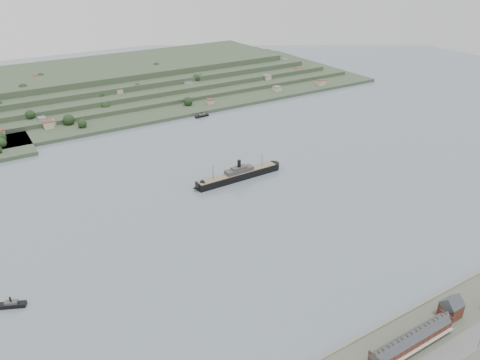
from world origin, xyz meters
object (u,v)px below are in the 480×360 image
terrace_row (412,340)px  steamship (235,176)px  gabled_building (451,307)px  tugboat (12,305)px

terrace_row → steamship: bearing=83.2°
terrace_row → gabled_building: bearing=6.1°
terrace_row → gabled_building: 37.74m
steamship → tugboat: 212.30m
terrace_row → tugboat: (-172.97, 146.19, -5.08)m
terrace_row → tugboat: bearing=139.8°
steamship → terrace_row: bearing=-96.8°
gabled_building → terrace_row: bearing=-173.9°
steamship → tugboat: steamship is taller
tugboat → terrace_row: bearing=-40.2°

